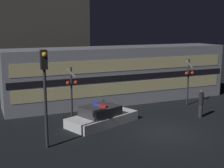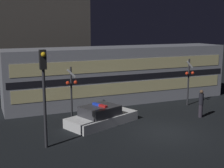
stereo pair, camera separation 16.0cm
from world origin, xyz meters
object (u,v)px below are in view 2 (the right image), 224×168
at_px(police_car, 101,117).
at_px(crossing_signal_near, 189,79).
at_px(pedestrian, 201,103).
at_px(traffic_light_corner, 44,82).
at_px(train, 120,74).

bearing_deg(police_car, crossing_signal_near, -9.30).
xyz_separation_m(pedestrian, traffic_light_corner, (-10.13, -1.14, 2.30)).
xyz_separation_m(train, police_car, (-3.36, -4.75, -1.65)).
bearing_deg(crossing_signal_near, train, 142.47).
bearing_deg(crossing_signal_near, pedestrian, -111.50).
relative_size(train, traffic_light_corner, 3.65).
bearing_deg(crossing_signal_near, traffic_light_corner, -160.55).
distance_m(pedestrian, crossing_signal_near, 3.23).
relative_size(pedestrian, crossing_signal_near, 0.52).
distance_m(train, pedestrian, 6.79).
height_order(train, pedestrian, train).
xyz_separation_m(police_car, pedestrian, (6.35, -1.23, 0.47)).
relative_size(train, police_car, 3.62).
bearing_deg(train, traffic_light_corner, -135.09).
relative_size(train, pedestrian, 9.59).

